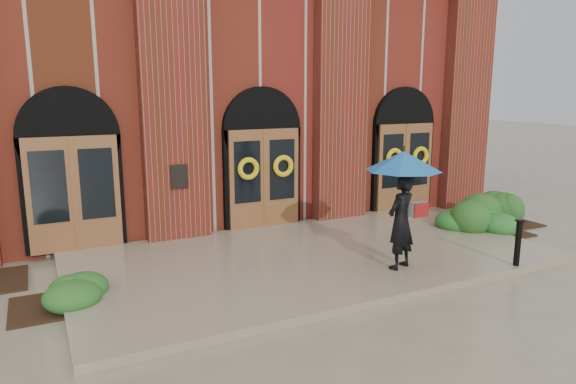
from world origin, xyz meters
TOP-DOWN VIEW (x-y plane):
  - ground at (0.00, 0.00)m, footprint 90.00×90.00m
  - landing at (0.00, 0.15)m, footprint 10.00×5.30m
  - church_building at (0.00, 8.78)m, footprint 16.20×12.53m
  - man_with_umbrella at (1.09, -1.40)m, footprint 1.86×1.86m
  - metal_post at (3.27, -2.35)m, footprint 0.15×0.15m
  - hedge_wall_right at (5.20, 0.50)m, footprint 3.24×1.30m
  - hedge_front_left at (-5.10, 0.00)m, footprint 1.31×1.12m
  - hedge_front_right at (5.10, 0.00)m, footprint 1.56×1.34m

SIDE VIEW (x-z plane):
  - ground at x=0.00m, z-range 0.00..0.00m
  - landing at x=0.00m, z-range 0.00..0.15m
  - hedge_front_left at x=-5.10m, z-range 0.00..0.46m
  - hedge_front_right at x=5.10m, z-range 0.00..0.55m
  - hedge_wall_right at x=5.20m, z-range 0.00..0.83m
  - metal_post at x=3.27m, z-range 0.17..1.12m
  - man_with_umbrella at x=1.09m, z-range 0.61..2.94m
  - church_building at x=0.00m, z-range 0.00..7.00m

